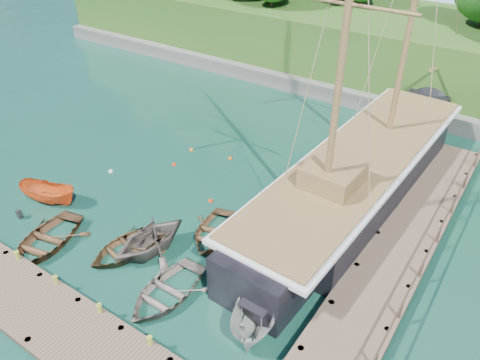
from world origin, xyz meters
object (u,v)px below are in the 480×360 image
(rowboat_0, at_px, (46,246))
(motorboat_orange, at_px, (51,202))
(cabin_boat_white, at_px, (259,321))
(rowboat_4, at_px, (213,236))
(schooner, at_px, (357,180))
(rowboat_2, at_px, (127,252))
(rowboat_3, at_px, (166,297))
(rowboat_1, at_px, (152,252))

(rowboat_0, xyz_separation_m, motorboat_orange, (-3.12, 2.65, 0.00))
(motorboat_orange, bearing_deg, cabin_boat_white, -106.63)
(rowboat_4, xyz_separation_m, motorboat_orange, (-10.06, -3.04, 0.00))
(rowboat_4, height_order, schooner, schooner)
(rowboat_2, xyz_separation_m, schooner, (7.91, 11.54, 1.23))
(cabin_boat_white, bearing_deg, rowboat_4, 127.30)
(rowboat_0, height_order, rowboat_3, rowboat_0)
(motorboat_orange, height_order, cabin_boat_white, cabin_boat_white)
(rowboat_0, relative_size, cabin_boat_white, 0.96)
(rowboat_1, relative_size, rowboat_2, 1.00)
(rowboat_4, bearing_deg, cabin_boat_white, -50.41)
(cabin_boat_white, relative_size, schooner, 0.17)
(rowboat_1, bearing_deg, rowboat_3, -24.91)
(rowboat_0, distance_m, rowboat_4, 8.97)
(rowboat_3, bearing_deg, rowboat_4, 99.61)
(motorboat_orange, bearing_deg, rowboat_4, -88.04)
(rowboat_4, xyz_separation_m, schooner, (4.94, 7.92, 1.23))
(rowboat_2, xyz_separation_m, motorboat_orange, (-7.08, 0.58, 0.00))
(cabin_boat_white, xyz_separation_m, schooner, (-0.27, 11.43, 1.23))
(rowboat_1, distance_m, rowboat_2, 1.32)
(rowboat_4, distance_m, schooner, 9.41)
(rowboat_3, xyz_separation_m, schooner, (4.12, 12.68, 1.23))
(rowboat_0, height_order, rowboat_1, rowboat_1)
(rowboat_3, distance_m, schooner, 13.39)
(rowboat_1, xyz_separation_m, rowboat_3, (2.72, -1.90, 0.00))
(rowboat_2, height_order, schooner, schooner)
(rowboat_2, height_order, cabin_boat_white, cabin_boat_white)
(rowboat_1, distance_m, rowboat_4, 3.43)
(rowboat_3, relative_size, schooner, 0.15)
(rowboat_3, bearing_deg, schooner, 71.88)
(motorboat_orange, bearing_deg, rowboat_1, -103.58)
(rowboat_0, relative_size, schooner, 0.16)
(rowboat_3, xyz_separation_m, cabin_boat_white, (4.39, 1.25, 0.00))
(rowboat_3, height_order, schooner, schooner)
(rowboat_2, relative_size, rowboat_3, 0.93)
(rowboat_2, height_order, rowboat_3, rowboat_3)
(rowboat_1, relative_size, rowboat_3, 0.93)
(rowboat_3, distance_m, cabin_boat_white, 4.56)
(cabin_boat_white, bearing_deg, rowboat_3, 177.23)
(rowboat_2, height_order, motorboat_orange, motorboat_orange)
(rowboat_1, distance_m, rowboat_3, 3.32)
(rowboat_2, xyz_separation_m, rowboat_4, (2.98, 3.62, 0.00))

